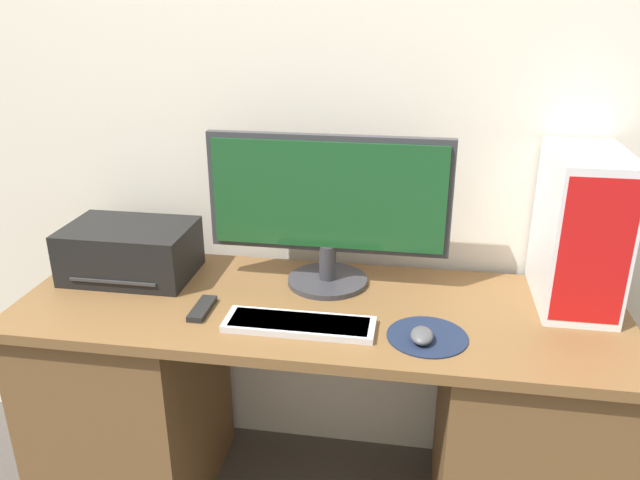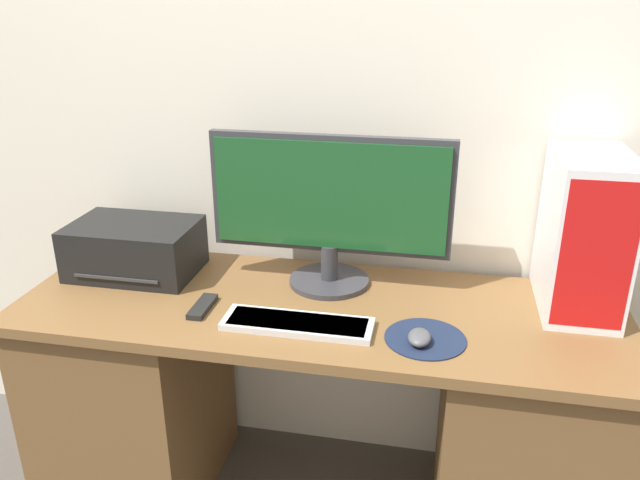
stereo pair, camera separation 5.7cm
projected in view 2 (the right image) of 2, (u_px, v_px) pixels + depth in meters
wall_back at (342, 63)px, 1.83m from camera, size 6.40×0.05×2.70m
desk at (318, 408)px, 1.88m from camera, size 1.69×0.59×0.73m
monitor at (330, 204)px, 1.78m from camera, size 0.70×0.24×0.45m
keyboard at (298, 324)px, 1.63m from camera, size 0.39×0.12×0.02m
mousepad at (425, 339)px, 1.57m from camera, size 0.21×0.21×0.00m
mouse at (419, 337)px, 1.54m from camera, size 0.06×0.08×0.03m
computer_tower at (584, 233)px, 1.67m from camera, size 0.19×0.34×0.43m
printer at (135, 248)px, 1.92m from camera, size 0.38×0.26×0.16m
remote_control at (203, 307)px, 1.72m from camera, size 0.04×0.13×0.02m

